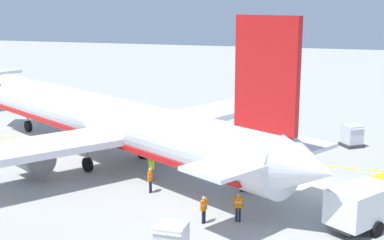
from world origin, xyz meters
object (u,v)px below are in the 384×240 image
(airliner_foreground, at_px, (108,121))
(crew_supervisor, at_px, (150,178))
(crew_loader_left, at_px, (238,205))
(crew_loader_right, at_px, (152,166))
(service_truck_catering, at_px, (370,202))
(cargo_container_mid, at_px, (253,175))
(cargo_container_near, at_px, (352,136))
(crew_marshaller, at_px, (204,207))

(airliner_foreground, bearing_deg, crew_supervisor, -133.43)
(crew_loader_left, height_order, crew_loader_right, crew_loader_left)
(crew_loader_right, bearing_deg, crew_supervisor, -159.49)
(service_truck_catering, height_order, cargo_container_mid, service_truck_catering)
(cargo_container_mid, bearing_deg, crew_loader_left, -176.63)
(crew_loader_left, distance_m, crew_loader_right, 9.42)
(cargo_container_near, xyz_separation_m, crew_supervisor, (-16.58, 12.57, 0.04))
(crew_supervisor, bearing_deg, crew_loader_right, 20.51)
(cargo_container_mid, distance_m, crew_marshaller, 6.90)
(crew_loader_right, distance_m, crew_supervisor, 2.64)
(crew_marshaller, distance_m, crew_loader_left, 2.03)
(crew_loader_left, bearing_deg, crew_marshaller, 114.31)
(cargo_container_near, bearing_deg, crew_supervisor, 142.84)
(crew_loader_left, height_order, crew_supervisor, crew_loader_left)
(crew_loader_left, bearing_deg, service_truck_catering, -77.03)
(airliner_foreground, height_order, crew_supervisor, airliner_foreground)
(crew_loader_right, bearing_deg, airliner_foreground, 58.05)
(cargo_container_near, bearing_deg, service_truck_catering, -175.30)
(cargo_container_mid, relative_size, crew_loader_left, 1.18)
(crew_marshaller, bearing_deg, crew_supervisor, 52.16)
(cargo_container_mid, bearing_deg, cargo_container_near, -24.26)
(service_truck_catering, height_order, crew_loader_left, service_truck_catering)
(service_truck_catering, relative_size, crew_marshaller, 3.68)
(crew_supervisor, bearing_deg, cargo_container_near, -37.16)
(airliner_foreground, bearing_deg, crew_loader_right, -121.95)
(cargo_container_near, relative_size, crew_loader_left, 1.32)
(cargo_container_mid, height_order, crew_loader_left, cargo_container_mid)
(crew_loader_left, distance_m, crew_supervisor, 7.39)
(crew_supervisor, bearing_deg, cargo_container_mid, -65.49)
(cargo_container_near, relative_size, crew_loader_right, 1.35)
(cargo_container_near, distance_m, crew_supervisor, 20.80)
(crew_marshaller, bearing_deg, service_truck_catering, -74.61)
(cargo_container_near, distance_m, crew_loader_right, 19.52)
(crew_loader_left, xyz_separation_m, crew_supervisor, (2.98, 6.76, -0.02))
(crew_loader_left, bearing_deg, crew_loader_right, 54.67)
(airliner_foreground, height_order, crew_loader_left, airliner_foreground)
(service_truck_catering, distance_m, cargo_container_mid, 8.73)
(crew_marshaller, relative_size, crew_loader_right, 0.96)
(airliner_foreground, relative_size, crew_loader_left, 21.61)
(crew_marshaller, bearing_deg, crew_loader_left, -65.69)
(airliner_foreground, xyz_separation_m, cargo_container_mid, (-2.63, -12.28, -2.41))
(airliner_foreground, xyz_separation_m, cargo_container_near, (11.02, -18.43, -2.41))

